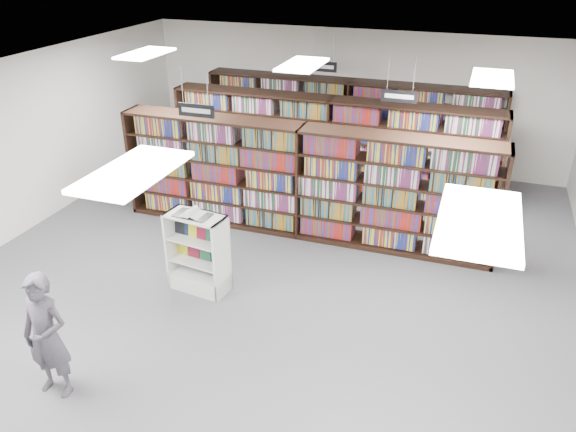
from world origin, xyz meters
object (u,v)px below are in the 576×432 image
(bookshelf_row_near, at_px, (301,182))
(open_book, at_px, (192,213))
(endcap_display, at_px, (200,262))
(shopper, at_px, (47,336))

(bookshelf_row_near, distance_m, open_book, 2.54)
(bookshelf_row_near, relative_size, endcap_display, 5.38)
(open_book, relative_size, shopper, 0.35)
(endcap_display, xyz_separation_m, open_book, (-0.05, -0.05, 0.88))
(bookshelf_row_near, relative_size, open_book, 12.02)
(bookshelf_row_near, xyz_separation_m, open_book, (-0.98, -2.33, 0.28))
(bookshelf_row_near, distance_m, shopper, 5.18)
(open_book, xyz_separation_m, shopper, (-0.59, -2.60, -0.50))
(endcap_display, bearing_deg, bookshelf_row_near, 75.42)
(bookshelf_row_near, xyz_separation_m, shopper, (-1.56, -4.94, -0.22))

